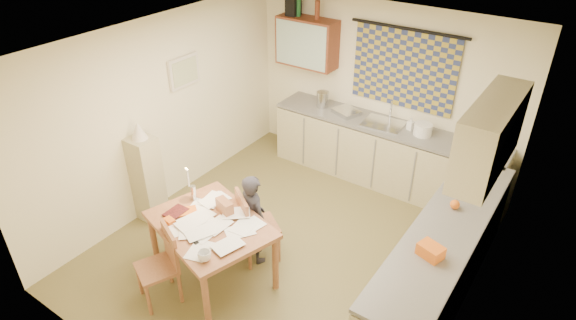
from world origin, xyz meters
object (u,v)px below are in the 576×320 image
Objects in this scene: counter_right at (440,262)px; chair_far at (258,237)px; dining_table at (213,250)px; shelf_stand at (147,179)px; counter_back at (383,154)px; person at (254,218)px.

counter_right is 2.03m from chair_far.
dining_table is (-2.13, -1.14, -0.07)m from counter_right.
counter_back is at bearing 50.02° from shelf_stand.
counter_back is 2.37m from chair_far.
shelf_stand is at bearing 40.45° from chair_far.
shelf_stand reaches higher than chair_far.
dining_table is 1.46m from shelf_stand.
counter_back reaches higher than chair_far.
counter_right is at bearing -142.35° from person.
chair_far is at bearing 85.58° from dining_table.
person is at bearing -161.89° from counter_right.
person is at bearing 87.74° from chair_far.
person is at bearing 5.56° from shelf_stand.
counter_right is at bearing 44.76° from dining_table.
counter_right is at bearing -49.68° from counter_back.
counter_back is 2.93m from dining_table.
counter_right is 2.60× the size of person.
shelf_stand reaches higher than dining_table.
dining_table is 1.31× the size of person.
chair_far is 0.80× the size of person.
counter_right is at bearing -128.68° from chair_far.
counter_right is 3.25× the size of chair_far.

